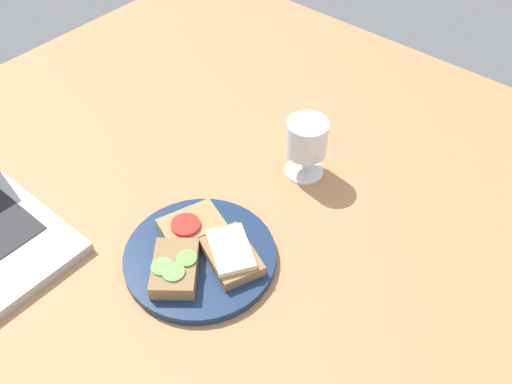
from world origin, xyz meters
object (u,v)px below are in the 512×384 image
plate (200,257)px  sandwich_with_cheese (231,254)px  sandwich_with_tomato (191,226)px  wine_glass (307,140)px  sandwich_with_cucumber (175,268)px

plate → sandwich_with_cheese: (2.40, -4.44, 2.10)cm
sandwich_with_tomato → sandwich_with_cheese: sandwich_with_cheese is taller
sandwich_with_cheese → sandwich_with_tomato: bearing=89.0°
plate → sandwich_with_tomato: (2.55, 4.30, 1.91)cm
plate → wine_glass: size_ratio=2.12×
plate → sandwich_with_cheese: sandwich_with_cheese is taller
sandwich_with_tomato → sandwich_with_cheese: 8.75cm
sandwich_with_cheese → wine_glass: 25.27cm
sandwich_with_tomato → sandwich_with_cheese: (-0.15, -8.75, 0.19)cm
sandwich_with_cheese → plate: bearing=118.3°
sandwich_with_cucumber → wine_glass: size_ratio=1.04×
wine_glass → plate: bearing=179.3°
sandwich_with_cucumber → plate: bearing=-1.3°
sandwich_with_cucumber → sandwich_with_cheese: bearing=-31.4°
sandwich_with_tomato → sandwich_with_cucumber: sandwich_with_cucumber is taller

